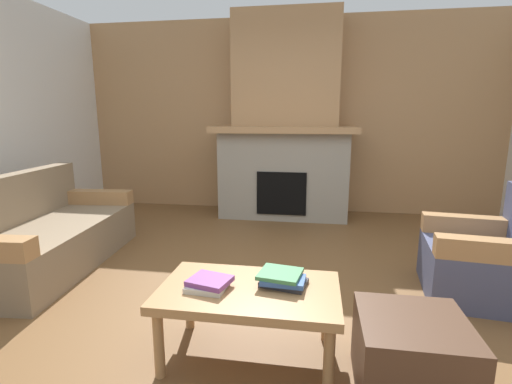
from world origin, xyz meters
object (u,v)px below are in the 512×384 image
at_px(coffee_table, 249,297).
at_px(armchair, 486,260).
at_px(fireplace, 285,131).
at_px(ottoman, 411,357).
at_px(couch, 45,236).

bearing_deg(coffee_table, armchair, 31.83).
height_order(fireplace, ottoman, fireplace).
relative_size(fireplace, couch, 1.45).
relative_size(fireplace, armchair, 3.18).
height_order(couch, ottoman, couch).
distance_m(couch, armchair, 3.74).
bearing_deg(armchair, fireplace, 128.55).
bearing_deg(ottoman, armchair, 55.42).
height_order(coffee_table, ottoman, coffee_table).
xyz_separation_m(armchair, ottoman, (-0.81, -1.17, -0.09)).
height_order(armchair, coffee_table, armchair).
relative_size(couch, ottoman, 3.58).
xyz_separation_m(fireplace, couch, (-2.01, -2.19, -0.88)).
bearing_deg(ottoman, couch, 158.33).
xyz_separation_m(couch, coffee_table, (2.09, -1.02, 0.09)).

